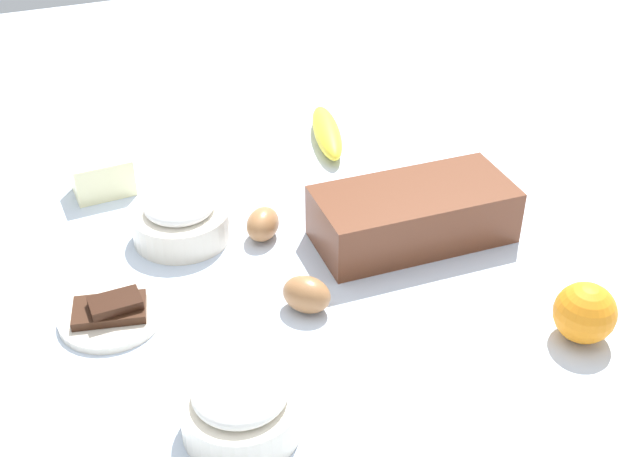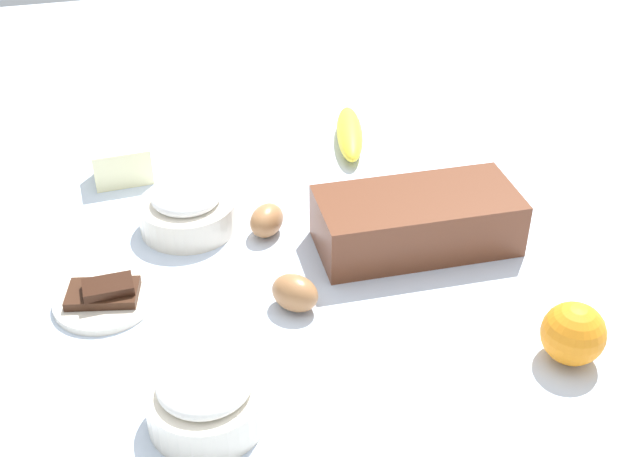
% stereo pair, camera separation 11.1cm
% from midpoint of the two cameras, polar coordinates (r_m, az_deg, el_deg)
% --- Properties ---
extents(ground_plane, '(2.40, 2.40, 0.02)m').
position_cam_midpoint_polar(ground_plane, '(1.14, -2.79, -2.18)').
color(ground_plane, silver).
extents(loaf_pan, '(0.28, 0.14, 0.08)m').
position_cam_midpoint_polar(loaf_pan, '(1.14, 3.89, 0.99)').
color(loaf_pan, brown).
rests_on(loaf_pan, ground_plane).
extents(flour_bowl, '(0.13, 0.13, 0.07)m').
position_cam_midpoint_polar(flour_bowl, '(0.88, -9.35, -12.48)').
color(flour_bowl, silver).
rests_on(flour_bowl, ground_plane).
extents(sugar_bowl, '(0.14, 0.14, 0.07)m').
position_cam_midpoint_polar(sugar_bowl, '(1.17, -12.56, 0.65)').
color(sugar_bowl, silver).
rests_on(sugar_bowl, ground_plane).
extents(banana, '(0.09, 0.20, 0.04)m').
position_cam_midpoint_polar(banana, '(1.40, -1.79, 6.79)').
color(banana, yellow).
rests_on(banana, ground_plane).
extents(orange_fruit, '(0.08, 0.08, 0.08)m').
position_cam_midpoint_polar(orange_fruit, '(1.00, 15.34, -5.92)').
color(orange_fruit, orange).
rests_on(orange_fruit, ground_plane).
extents(butter_block, '(0.09, 0.07, 0.06)m').
position_cam_midpoint_polar(butter_block, '(1.31, -17.61, 3.54)').
color(butter_block, '#F4EDB2').
rests_on(butter_block, ground_plane).
extents(egg_near_butter, '(0.08, 0.08, 0.05)m').
position_cam_midpoint_polar(egg_near_butter, '(1.02, -4.08, -4.81)').
color(egg_near_butter, '#9E6A40').
rests_on(egg_near_butter, ground_plane).
extents(egg_beside_bowl, '(0.07, 0.08, 0.05)m').
position_cam_midpoint_polar(egg_beside_bowl, '(1.16, -6.83, 0.23)').
color(egg_beside_bowl, '#A77044').
rests_on(egg_beside_bowl, ground_plane).
extents(chocolate_plate, '(0.13, 0.13, 0.03)m').
position_cam_midpoint_polar(chocolate_plate, '(1.06, -17.58, -5.90)').
color(chocolate_plate, silver).
rests_on(chocolate_plate, ground_plane).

